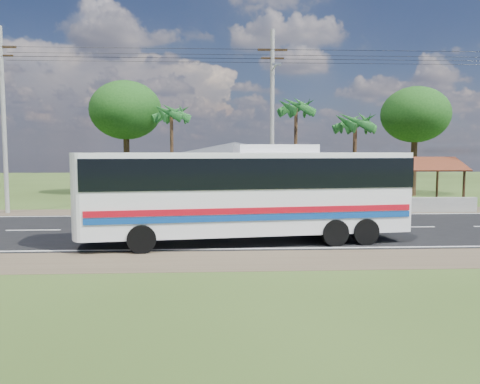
{
  "coord_description": "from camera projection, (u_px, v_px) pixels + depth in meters",
  "views": [
    {
      "loc": [
        -0.41,
        -22.13,
        3.71
      ],
      "look_at": [
        0.76,
        1.0,
        1.69
      ],
      "focal_mm": 35.0,
      "sensor_mm": 36.0,
      "label": 1
    }
  ],
  "objects": [
    {
      "name": "coach_bus",
      "position": [
        249.0,
        187.0,
        18.81
      ],
      "size": [
        13.04,
        4.32,
        3.98
      ],
      "rotation": [
        0.0,
        0.0,
        0.13
      ],
      "color": "white",
      "rests_on": "ground"
    },
    {
      "name": "ground",
      "position": [
        225.0,
        229.0,
        22.36
      ],
      "size": [
        120.0,
        120.0,
        0.0
      ],
      "primitive_type": "plane",
      "color": "#2E4217",
      "rests_on": "ground"
    },
    {
      "name": "palm_near",
      "position": [
        355.0,
        123.0,
        33.29
      ],
      "size": [
        2.8,
        2.8,
        6.7
      ],
      "color": "#47301E",
      "rests_on": "ground"
    },
    {
      "name": "waiting_shed",
      "position": [
        417.0,
        166.0,
        31.24
      ],
      "size": [
        5.2,
        4.48,
        3.35
      ],
      "color": "#362613",
      "rests_on": "ground"
    },
    {
      "name": "utility_poles",
      "position": [
        267.0,
        117.0,
        28.45
      ],
      "size": [
        32.8,
        2.22,
        11.0
      ],
      "color": "#9E9E99",
      "rests_on": "ground"
    },
    {
      "name": "road",
      "position": [
        225.0,
        229.0,
        22.36
      ],
      "size": [
        120.0,
        16.0,
        0.03
      ],
      "color": "black",
      "rests_on": "ground"
    },
    {
      "name": "concrete_barrier",
      "position": [
        420.0,
        205.0,
        28.5
      ],
      "size": [
        7.0,
        0.3,
        0.9
      ],
      "primitive_type": "cube",
      "color": "#9E9E99",
      "rests_on": "ground"
    },
    {
      "name": "motorcycle",
      "position": [
        210.0,
        206.0,
        28.15
      ],
      "size": [
        1.59,
        0.73,
        0.81
      ],
      "primitive_type": "imported",
      "rotation": [
        0.0,
        0.0,
        1.44
      ],
      "color": "black",
      "rests_on": "ground"
    },
    {
      "name": "tree_behind_shed",
      "position": [
        415.0,
        115.0,
        38.5
      ],
      "size": [
        5.6,
        5.6,
        9.02
      ],
      "color": "#47301E",
      "rests_on": "ground"
    },
    {
      "name": "palm_mid",
      "position": [
        296.0,
        108.0,
        37.46
      ],
      "size": [
        2.8,
        2.8,
        8.2
      ],
      "color": "#47301E",
      "rests_on": "ground"
    },
    {
      "name": "house",
      "position": [
        235.0,
        165.0,
        35.11
      ],
      "size": [
        12.4,
        10.0,
        5.0
      ],
      "color": "tan",
      "rests_on": "ground"
    },
    {
      "name": "palm_far",
      "position": [
        171.0,
        114.0,
        37.5
      ],
      "size": [
        2.8,
        2.8,
        7.7
      ],
      "color": "#47301E",
      "rests_on": "ground"
    },
    {
      "name": "tree_behind_house",
      "position": [
        126.0,
        111.0,
        39.25
      ],
      "size": [
        6.0,
        6.0,
        9.61
      ],
      "color": "#47301E",
      "rests_on": "ground"
    }
  ]
}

